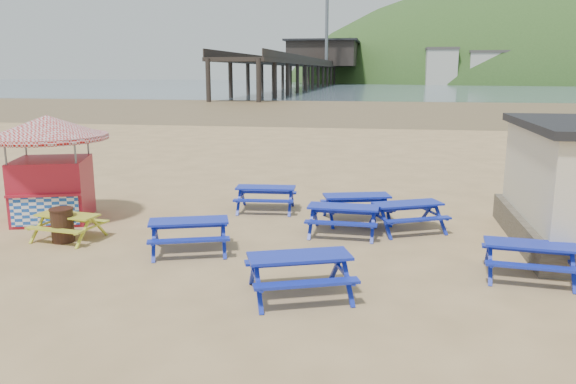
% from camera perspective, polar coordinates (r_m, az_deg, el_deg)
% --- Properties ---
extents(ground, '(400.00, 400.00, 0.00)m').
position_cam_1_polar(ground, '(14.87, -4.01, -4.87)').
color(ground, tan).
rests_on(ground, ground).
extents(wet_sand, '(400.00, 400.00, 0.00)m').
position_cam_1_polar(wet_sand, '(69.02, 6.94, 8.48)').
color(wet_sand, olive).
rests_on(wet_sand, ground).
extents(sea, '(400.00, 400.00, 0.00)m').
position_cam_1_polar(sea, '(183.88, 8.81, 10.69)').
color(sea, '#4B5E6C').
rests_on(sea, ground).
extents(picnic_table_blue_a, '(1.97, 1.64, 0.78)m').
position_cam_1_polar(picnic_table_blue_a, '(17.80, -2.27, -0.68)').
color(picnic_table_blue_a, '#1425B6').
rests_on(picnic_table_blue_a, ground).
extents(picnic_table_blue_b, '(2.26, 2.00, 0.81)m').
position_cam_1_polar(picnic_table_blue_b, '(16.64, 6.97, -1.63)').
color(picnic_table_blue_b, '#1425B6').
rests_on(picnic_table_blue_b, ground).
extents(picnic_table_blue_c, '(2.35, 2.17, 0.79)m').
position_cam_1_polar(picnic_table_blue_c, '(15.94, 12.01, -2.46)').
color(picnic_table_blue_c, '#1425B6').
rests_on(picnic_table_blue_c, ground).
extents(picnic_table_blue_d, '(2.30, 2.07, 0.80)m').
position_cam_1_polar(picnic_table_blue_d, '(14.00, -10.00, -4.40)').
color(picnic_table_blue_d, '#1425B6').
rests_on(picnic_table_blue_d, ground).
extents(picnic_table_blue_e, '(2.44, 2.21, 0.84)m').
position_cam_1_polar(picnic_table_blue_e, '(11.16, 1.16, -8.44)').
color(picnic_table_blue_e, '#1425B6').
rests_on(picnic_table_blue_e, ground).
extents(picnic_table_blue_f, '(1.99, 1.67, 0.78)m').
position_cam_1_polar(picnic_table_blue_f, '(13.12, 23.26, -6.43)').
color(picnic_table_blue_f, '#1425B6').
rests_on(picnic_table_blue_f, ground).
extents(picnic_table_yellow, '(1.80, 1.53, 0.68)m').
position_cam_1_polar(picnic_table_yellow, '(15.87, -21.41, -3.31)').
color(picnic_table_yellow, gold).
rests_on(picnic_table_yellow, ground).
extents(ice_cream_kiosk, '(4.40, 4.40, 3.11)m').
position_cam_1_polar(ice_cream_kiosk, '(17.85, -23.05, 3.51)').
color(ice_cream_kiosk, '#A7182A').
rests_on(ice_cream_kiosk, ground).
extents(litter_bin, '(0.61, 0.61, 0.89)m').
position_cam_1_polar(litter_bin, '(15.69, -21.94, -3.11)').
color(litter_bin, '#391D14').
rests_on(litter_bin, ground).
extents(pier, '(24.00, 220.00, 39.29)m').
position_cam_1_polar(pier, '(193.22, 3.44, 12.49)').
color(pier, black).
rests_on(pier, ground).
extents(picnic_table_blue_g, '(1.94, 1.59, 0.79)m').
position_cam_1_polar(picnic_table_blue_g, '(15.30, 5.62, -2.86)').
color(picnic_table_blue_g, '#1425B6').
rests_on(picnic_table_blue_g, ground).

